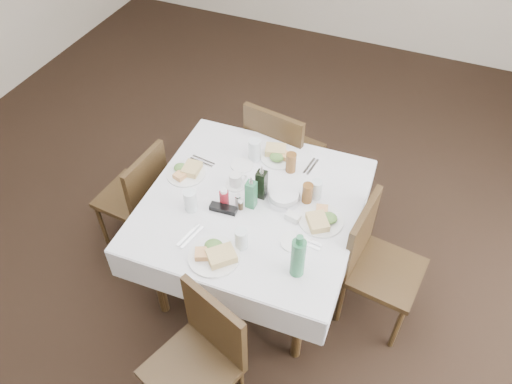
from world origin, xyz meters
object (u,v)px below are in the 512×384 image
at_px(chair_south, 202,352).
at_px(water_n, 255,150).
at_px(chair_west, 139,193).
at_px(chair_east, 373,258).
at_px(water_w, 190,201).
at_px(bread_basket, 284,197).
at_px(coffee_mug, 236,180).
at_px(ketchup_bottle, 224,198).
at_px(water_s, 241,239).
at_px(dining_table, 252,211).
at_px(oil_cruet_green, 251,193).
at_px(oil_cruet_dark, 261,183).
at_px(water_e, 316,189).
at_px(green_bottle, 298,257).
at_px(chair_north, 280,151).

xyz_separation_m(chair_south, water_n, (-0.22, 1.22, 0.33)).
xyz_separation_m(chair_west, water_n, (0.71, 0.35, 0.35)).
distance_m(chair_east, water_w, 1.14).
relative_size(water_n, bread_basket, 0.76).
bearing_deg(coffee_mug, chair_south, -76.32).
relative_size(chair_east, ketchup_bottle, 7.42).
bearing_deg(chair_west, water_s, -20.24).
height_order(dining_table, ketchup_bottle, ketchup_bottle).
bearing_deg(oil_cruet_green, water_n, 110.13).
bearing_deg(oil_cruet_dark, bread_basket, 7.23).
xyz_separation_m(chair_south, oil_cruet_dark, (-0.05, 0.93, 0.36)).
height_order(water_w, bread_basket, water_w).
height_order(water_w, oil_cruet_dark, oil_cruet_dark).
height_order(chair_east, water_s, chair_east).
bearing_deg(water_s, water_w, 159.81).
distance_m(chair_east, coffee_mug, 0.95).
relative_size(water_e, water_w, 0.89).
bearing_deg(chair_south, chair_west, 136.99).
height_order(bread_basket, coffee_mug, coffee_mug).
height_order(water_e, ketchup_bottle, water_e).
xyz_separation_m(water_n, coffee_mug, (-0.01, -0.27, -0.03)).
relative_size(dining_table, green_bottle, 4.49).
distance_m(oil_cruet_dark, green_bottle, 0.58).
bearing_deg(chair_west, chair_south, -43.01).
xyz_separation_m(dining_table, water_s, (0.08, -0.33, 0.15)).
height_order(chair_west, bread_basket, chair_west).
distance_m(dining_table, water_w, 0.39).
xyz_separation_m(water_s, water_w, (-0.38, 0.14, 0.01)).
bearing_deg(dining_table, water_n, 110.89).
height_order(ketchup_bottle, coffee_mug, ketchup_bottle).
distance_m(bread_basket, oil_cruet_green, 0.21).
bearing_deg(water_w, oil_cruet_dark, 37.17).
distance_m(oil_cruet_dark, ketchup_bottle, 0.23).
xyz_separation_m(dining_table, water_n, (-0.14, 0.36, 0.16)).
bearing_deg(water_w, oil_cruet_green, 27.19).
bearing_deg(chair_south, oil_cruet_green, 95.40).
distance_m(chair_south, water_s, 0.62).
height_order(coffee_mug, green_bottle, green_bottle).
bearing_deg(ketchup_bottle, green_bottle, -27.73).
height_order(water_e, water_w, water_w).
height_order(water_s, ketchup_bottle, water_s).
bearing_deg(bread_basket, coffee_mug, 179.04).
bearing_deg(chair_north, water_w, -103.20).
bearing_deg(water_n, chair_west, -153.75).
bearing_deg(chair_south, ketchup_bottle, 106.34).
height_order(water_e, bread_basket, water_e).
bearing_deg(dining_table, water_s, -76.99).
relative_size(water_s, bread_basket, 0.67).
bearing_deg(coffee_mug, chair_north, 85.12).
bearing_deg(water_e, ketchup_bottle, -150.77).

